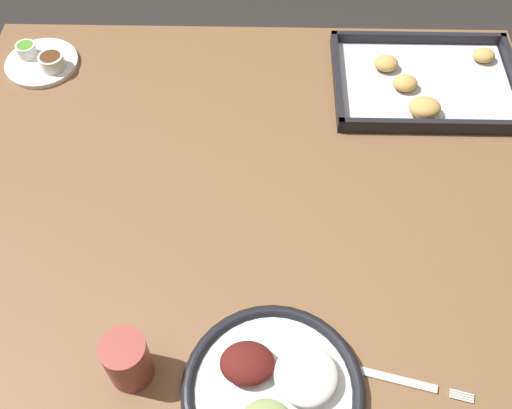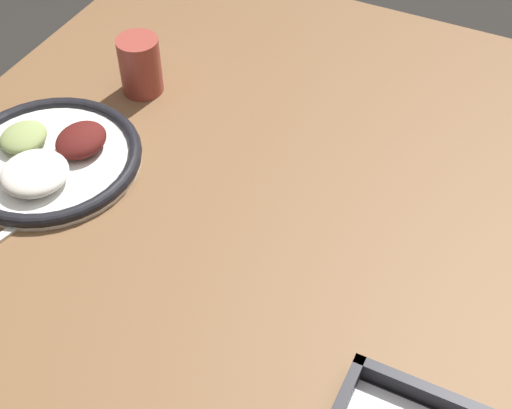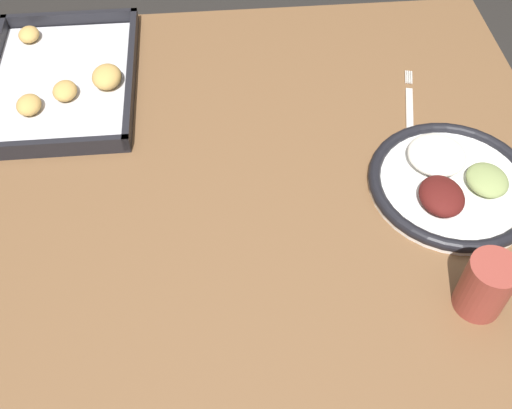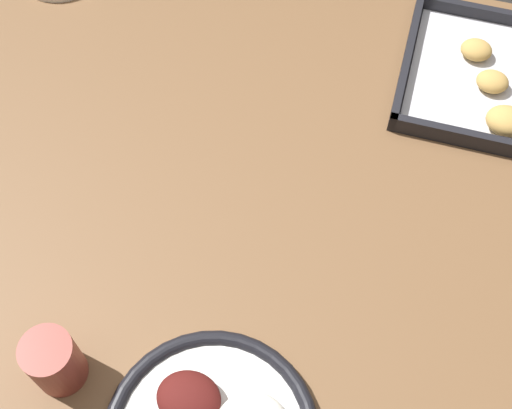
{
  "view_description": "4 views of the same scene",
  "coord_description": "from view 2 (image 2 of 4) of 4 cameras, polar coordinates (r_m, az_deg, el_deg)",
  "views": [
    {
      "loc": [
        0.03,
        -0.6,
        1.61
      ],
      "look_at": [
        0.01,
        0.0,
        0.77
      ],
      "focal_mm": 42.0,
      "sensor_mm": 36.0,
      "label": 1
    },
    {
      "loc": [
        0.59,
        0.28,
        1.45
      ],
      "look_at": [
        0.01,
        0.0,
        0.77
      ],
      "focal_mm": 50.0,
      "sensor_mm": 36.0,
      "label": 2
    },
    {
      "loc": [
        -0.55,
        0.05,
        1.47
      ],
      "look_at": [
        0.01,
        0.0,
        0.77
      ],
      "focal_mm": 42.0,
      "sensor_mm": 36.0,
      "label": 3
    },
    {
      "loc": [
        0.14,
        -0.47,
        1.65
      ],
      "look_at": [
        0.01,
        0.0,
        0.77
      ],
      "focal_mm": 50.0,
      "sensor_mm": 36.0,
      "label": 4
    }
  ],
  "objects": [
    {
      "name": "dining_table",
      "position": [
        1.04,
        0.32,
        -4.41
      ],
      "size": [
        1.15,
        1.04,
        0.74
      ],
      "color": "brown",
      "rests_on": "ground_plane"
    },
    {
      "name": "drinking_cup",
      "position": [
        1.15,
        -9.25,
        10.93
      ],
      "size": [
        0.07,
        0.07,
        0.09
      ],
      "color": "#993D33",
      "rests_on": "dining_table"
    },
    {
      "name": "dinner_plate",
      "position": [
        1.06,
        -16.26,
        3.59
      ],
      "size": [
        0.27,
        0.27,
        0.04
      ],
      "color": "white",
      "rests_on": "dining_table"
    }
  ]
}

